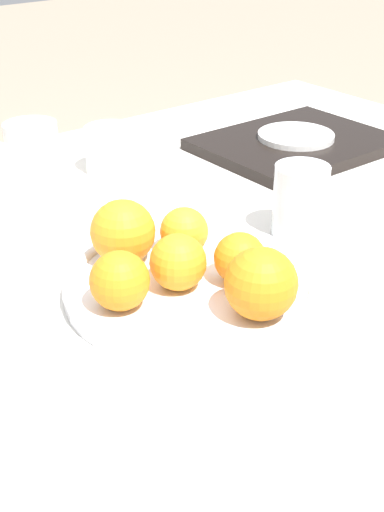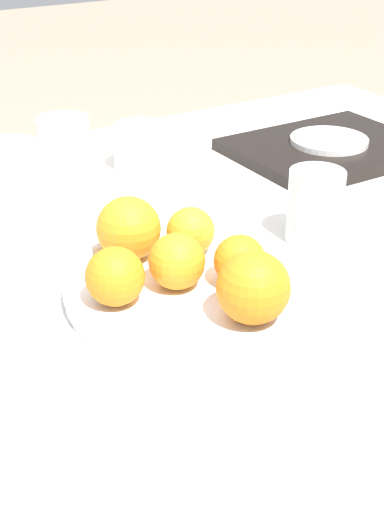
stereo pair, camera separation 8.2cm
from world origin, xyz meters
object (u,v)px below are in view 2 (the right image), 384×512
object	(u,v)px
cup_2	(11,168)
orange_4	(191,231)
orange_5	(115,276)
cup_3	(139,147)
fruit_platter	(192,284)
water_glass	(315,206)
orange_0	(177,261)
cup_0	(64,139)
orange_3	(253,288)
side_plate	(329,140)
orange_2	(129,228)
serving_tray	(328,149)
orange_1	(240,261)

from	to	relation	value
cup_2	orange_4	bearing A→B (deg)	-71.42
orange_5	cup_3	size ratio (longest dim) A/B	0.79
fruit_platter	cup_2	size ratio (longest dim) A/B	3.47
water_glass	cup_2	bearing A→B (deg)	128.54
orange_5	fruit_platter	bearing A→B (deg)	-2.52
orange_0	cup_0	size ratio (longest dim) A/B	0.73
orange_3	orange_4	world-z (taller)	orange_3
cup_3	cup_0	bearing A→B (deg)	130.54
cup_0	side_plate	bearing A→B (deg)	-28.64
orange_2	cup_0	xyz separation A→B (m)	(0.08, 0.40, -0.02)
orange_3	serving_tray	size ratio (longest dim) A/B	0.25
fruit_platter	orange_2	distance (m)	0.11
orange_3	water_glass	world-z (taller)	water_glass
orange_1	water_glass	size ratio (longest dim) A/B	0.62
serving_tray	cup_3	world-z (taller)	cup_3
side_plate	cup_2	xyz separation A→B (m)	(-0.53, 0.13, 0.02)
orange_0	orange_5	world-z (taller)	same
orange_5	cup_0	size ratio (longest dim) A/B	0.74
orange_1	orange_0	bearing A→B (deg)	152.89
orange_2	orange_0	bearing A→B (deg)	-81.23
fruit_platter	orange_0	distance (m)	0.04
orange_4	cup_3	xyz separation A→B (m)	(0.10, 0.33, -0.01)
water_glass	orange_1	bearing A→B (deg)	-158.05
orange_0	orange_5	distance (m)	0.08
orange_4	cup_2	xyz separation A→B (m)	(-0.11, 0.34, -0.01)
orange_5	cup_2	distance (m)	0.40
fruit_platter	side_plate	world-z (taller)	side_plate
orange_2	cup_3	bearing A→B (deg)	60.07
orange_4	side_plate	world-z (taller)	orange_4
orange_4	orange_5	size ratio (longest dim) A/B	0.91
orange_4	side_plate	bearing A→B (deg)	27.16
cup_2	water_glass	bearing A→B (deg)	-51.46
orange_2	cup_3	size ratio (longest dim) A/B	0.94
side_plate	cup_2	world-z (taller)	cup_2
orange_4	orange_2	bearing A→B (deg)	157.23
cup_2	cup_0	bearing A→B (deg)	37.00
orange_2	cup_2	bearing A→B (deg)	97.98
orange_1	orange_4	distance (m)	0.10
orange_0	orange_1	world-z (taller)	orange_0
orange_3	cup_2	world-z (taller)	orange_3
cup_3	orange_1	bearing A→B (deg)	-102.46
orange_5	orange_2	bearing A→B (deg)	54.64
orange_0	orange_5	size ratio (longest dim) A/B	0.99
fruit_platter	serving_tray	bearing A→B (deg)	31.28
fruit_platter	orange_3	distance (m)	0.11
side_plate	orange_1	bearing A→B (deg)	-142.91
orange_0	cup_3	size ratio (longest dim) A/B	0.78
orange_1	cup_0	bearing A→B (deg)	89.59
orange_2	serving_tray	size ratio (longest dim) A/B	0.25
orange_2	orange_3	size ratio (longest dim) A/B	1.00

